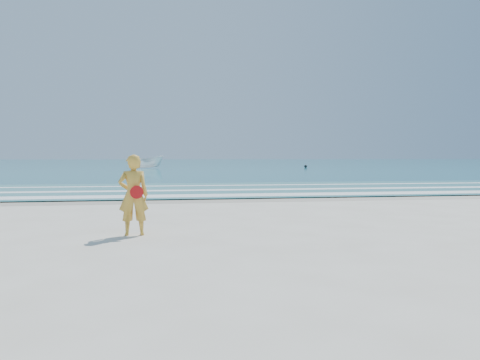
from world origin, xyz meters
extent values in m
plane|color=silver|center=(0.00, 0.00, 0.00)|extent=(400.00, 400.00, 0.00)
cube|color=#B2A893|center=(0.00, 9.00, 0.00)|extent=(400.00, 2.40, 0.00)
cube|color=#19727F|center=(0.00, 105.00, 0.02)|extent=(400.00, 190.00, 0.04)
cube|color=#59B7AD|center=(0.00, 14.00, 0.04)|extent=(400.00, 10.00, 0.01)
cube|color=white|center=(0.00, 10.30, 0.05)|extent=(400.00, 1.40, 0.01)
cube|color=white|center=(0.00, 13.20, 0.05)|extent=(400.00, 0.90, 0.01)
cube|color=white|center=(0.00, 16.50, 0.05)|extent=(400.00, 0.60, 0.01)
imported|color=white|center=(-4.08, 50.85, 0.85)|extent=(4.50, 2.82, 1.63)
sphere|color=black|center=(16.71, 51.72, 0.23)|extent=(0.38, 0.38, 0.38)
imported|color=gold|center=(-2.30, 1.46, 0.84)|extent=(0.64, 0.44, 1.68)
cylinder|color=red|center=(-2.22, 1.28, 0.91)|extent=(0.27, 0.08, 0.27)
camera|label=1|loc=(-1.62, -8.44, 1.66)|focal=35.00mm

